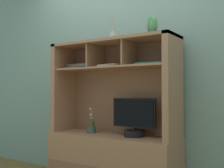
{
  "coord_description": "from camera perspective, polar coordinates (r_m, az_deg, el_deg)",
  "views": [
    {
      "loc": [
        1.61,
        -2.46,
        1.02
      ],
      "look_at": [
        0.0,
        0.0,
        1.09
      ],
      "focal_mm": 45.31,
      "sensor_mm": 36.0,
      "label": 1
    }
  ],
  "objects": [
    {
      "name": "magazine_stack_centre",
      "position": [
        3.22,
        -6.11,
        3.48
      ],
      "size": [
        0.35,
        0.23,
        0.05
      ],
      "color": "#3D696B",
      "rests_on": "media_console"
    },
    {
      "name": "diffuser_bottle",
      "position": [
        3.01,
        0.23,
        9.56
      ],
      "size": [
        0.07,
        0.07,
        0.26
      ],
      "color": "#B0B5B4",
      "rests_on": "media_console"
    },
    {
      "name": "media_console",
      "position": [
        2.99,
        0.08,
        -11.98
      ],
      "size": [
        1.4,
        0.49,
        1.54
      ],
      "color": "#A27153",
      "rests_on": "ground"
    },
    {
      "name": "potted_succulent",
      "position": [
        2.8,
        8.15,
        11.38
      ],
      "size": [
        0.11,
        0.11,
        0.2
      ],
      "color": "#445249",
      "rests_on": "media_console"
    },
    {
      "name": "tv_monitor",
      "position": [
        2.84,
        4.46,
        -7.32
      ],
      "size": [
        0.47,
        0.21,
        0.38
      ],
      "color": "black",
      "rests_on": "media_console"
    },
    {
      "name": "potted_orchid",
      "position": [
        3.12,
        -4.08,
        -8.86
      ],
      "size": [
        0.11,
        0.11,
        0.27
      ],
      "color": "#42514B",
      "rests_on": "media_console"
    },
    {
      "name": "magazine_stack_right",
      "position": [
        2.91,
        -0.11,
        3.72
      ],
      "size": [
        0.25,
        0.24,
        0.02
      ],
      "color": "beige",
      "rests_on": "media_console"
    },
    {
      "name": "back_wall",
      "position": [
        3.18,
        2.59,
        5.58
      ],
      "size": [
        6.0,
        0.02,
        2.8
      ],
      "primitive_type": "cube",
      "color": "gray",
      "rests_on": "ground"
    },
    {
      "name": "magazine_stack_left",
      "position": [
        2.75,
        8.29,
        4.08
      ],
      "size": [
        0.31,
        0.2,
        0.03
      ],
      "color": "slate",
      "rests_on": "media_console"
    }
  ]
}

